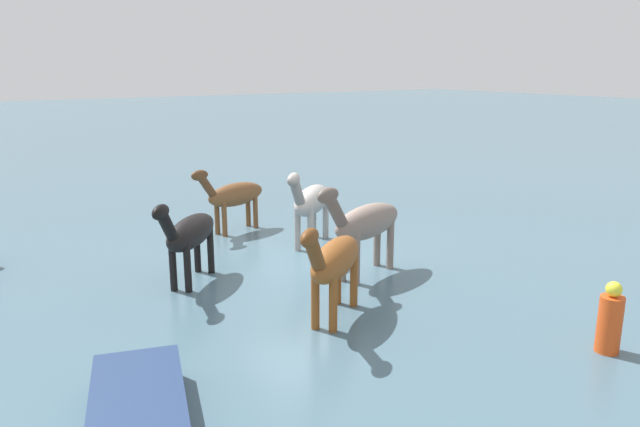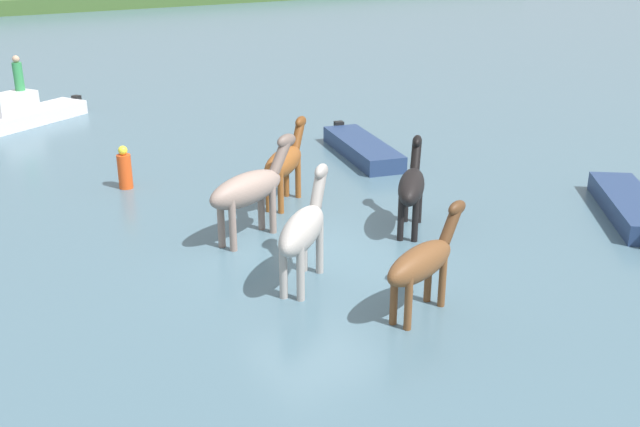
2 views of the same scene
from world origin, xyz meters
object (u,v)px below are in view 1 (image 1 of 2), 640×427
horse_pinto_flank (234,195)px  buoy_channel_marker (610,321)px  horse_dark_mare (311,201)px  horse_mid_herd (189,234)px  horse_rear_stallion (334,261)px  horse_chestnut_trailing (365,223)px

horse_pinto_flank → buoy_channel_marker: bearing=85.5°
horse_dark_mare → horse_mid_herd: 3.53m
horse_mid_herd → horse_rear_stallion: (-1.44, 3.02, 0.02)m
horse_pinto_flank → horse_mid_herd: horse_mid_herd is taller
horse_pinto_flank → horse_rear_stallion: 6.15m
horse_pinto_flank → buoy_channel_marker: 9.57m
horse_mid_herd → horse_dark_mare: bearing=150.4°
horse_dark_mare → horse_pinto_flank: bearing=-103.5°
horse_dark_mare → buoy_channel_marker: bearing=57.2°
horse_dark_mare → horse_rear_stallion: horse_dark_mare is taller
horse_chestnut_trailing → horse_mid_herd: bearing=-44.1°
horse_dark_mare → buoy_channel_marker: 7.31m
horse_pinto_flank → horse_dark_mare: bearing=100.1°
horse_chestnut_trailing → horse_pinto_flank: 4.68m
horse_pinto_flank → horse_mid_herd: 3.86m
horse_chestnut_trailing → buoy_channel_marker: bearing=84.6°
horse_chestnut_trailing → horse_rear_stallion: bearing=21.6°
horse_pinto_flank → horse_rear_stallion: horse_rear_stallion is taller
horse_dark_mare → horse_mid_herd: size_ratio=1.12×
horse_mid_herd → buoy_channel_marker: (-4.31, 6.30, -0.53)m
horse_pinto_flank → horse_chestnut_trailing: bearing=84.2°
horse_dark_mare → horse_rear_stallion: 4.41m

